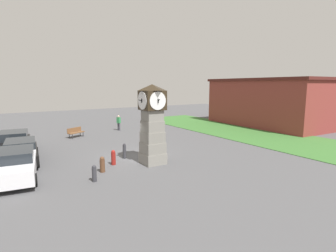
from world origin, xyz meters
TOP-DOWN VIEW (x-y plane):
  - ground_plane at (0.00, 0.00)m, footprint 74.31×74.31m
  - clock_tower at (1.59, 0.45)m, footprint 1.77×1.80m
  - bollard_near_tower at (-0.37, -0.60)m, footprint 0.22×0.22m
  - bollard_mid_row at (0.57, -1.73)m, footprint 0.27×0.27m
  - bollard_far_row at (1.55, -2.75)m, footprint 0.28×0.28m
  - bollard_end_row at (2.76, -3.57)m, footprint 0.23×0.23m
  - car_navy_sedan at (-6.09, -6.74)m, footprint 4.49×2.46m
  - car_near_tower at (-2.87, -6.47)m, footprint 4.55×2.24m
  - car_by_building at (0.31, -6.86)m, footprint 4.60×2.32m
  - bench at (-9.46, -1.64)m, footprint 1.22×1.66m
  - pedestrian_near_bench at (-10.82, 3.17)m, footprint 0.46×0.38m
  - warehouse_blue_far at (-4.56, 21.74)m, footprint 14.58×11.80m
  - grass_verge_far at (3.77, 13.62)m, footprint 44.59×7.93m

SIDE VIEW (x-z plane):
  - ground_plane at x=0.00m, z-range 0.00..0.00m
  - grass_verge_far at x=3.77m, z-range 0.00..0.04m
  - bollard_end_row at x=2.76m, z-range 0.01..0.87m
  - bollard_far_row at x=1.55m, z-range 0.00..0.90m
  - bollard_mid_row at x=0.57m, z-range 0.01..0.92m
  - bollard_near_tower at x=-0.37m, z-range 0.01..1.02m
  - bench at x=-9.46m, z-range 0.07..0.97m
  - car_near_tower at x=-2.87m, z-range 0.02..1.44m
  - car_navy_sedan at x=-6.09m, z-range 0.02..1.52m
  - car_by_building at x=0.31m, z-range 0.02..1.55m
  - pedestrian_near_bench at x=-10.82m, z-range 0.11..1.74m
  - clock_tower at x=1.59m, z-range 0.05..4.93m
  - warehouse_blue_far at x=-4.56m, z-range 0.01..5.61m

